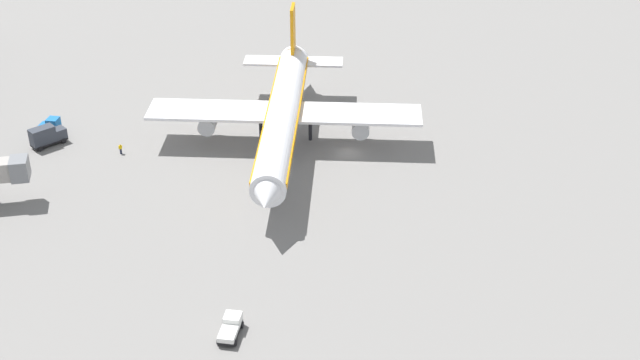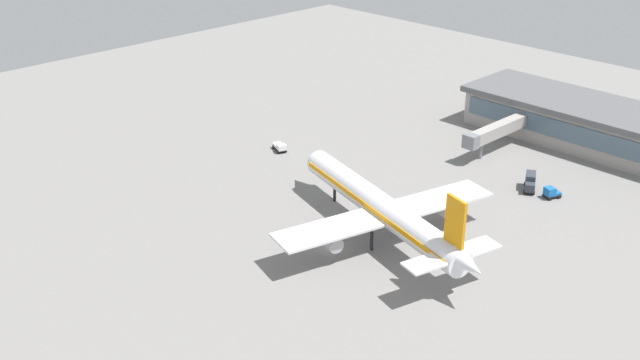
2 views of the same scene
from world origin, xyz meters
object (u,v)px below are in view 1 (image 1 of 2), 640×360
at_px(ground_crew_worker, 121,149).
at_px(airplane_at_gate, 283,114).
at_px(baggage_tug, 51,125).
at_px(catering_truck, 47,136).
at_px(pushback_tractor, 231,327).

bearing_deg(ground_crew_worker, airplane_at_gate, -119.08).
xyz_separation_m(airplane_at_gate, baggage_tug, (-13.36, -35.92, -4.75)).
bearing_deg(catering_truck, ground_crew_worker, -54.21).
bearing_deg(catering_truck, airplane_at_gate, -42.91).
distance_m(pushback_tractor, ground_crew_worker, 47.11).
distance_m(catering_truck, ground_crew_worker, 12.30).
bearing_deg(airplane_at_gate, catering_truck, -88.27).
height_order(pushback_tractor, ground_crew_worker, pushback_tractor).
bearing_deg(ground_crew_worker, catering_truck, 44.15).
relative_size(catering_truck, ground_crew_worker, 3.47).
distance_m(airplane_at_gate, ground_crew_worker, 25.77).
bearing_deg(pushback_tractor, airplane_at_gate, 3.69).
bearing_deg(pushback_tractor, baggage_tug, 43.26).
distance_m(airplane_at_gate, pushback_tractor, 44.60).
xyz_separation_m(baggage_tug, ground_crew_worker, (10.04, 10.87, -0.31)).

